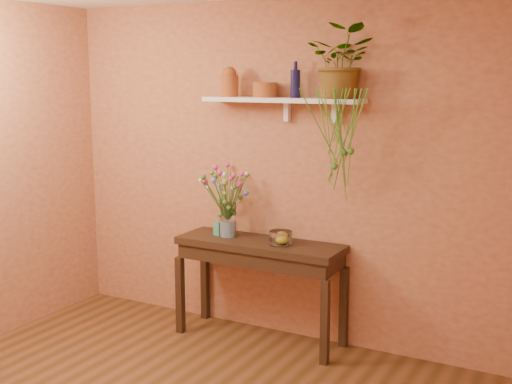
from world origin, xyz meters
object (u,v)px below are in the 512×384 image
at_px(glass_bowl, 281,238).
at_px(terracotta_jug, 230,82).
at_px(spider_plant, 342,62).
at_px(blue_bottle, 295,83).
at_px(sideboard, 260,255).
at_px(bouquet, 226,187).
at_px(glass_vase, 228,222).

bearing_deg(glass_bowl, terracotta_jug, 168.77).
bearing_deg(spider_plant, blue_bottle, 176.63).
xyz_separation_m(terracotta_jug, glass_bowl, (0.51, -0.10, -1.19)).
relative_size(terracotta_jug, glass_bowl, 1.34).
relative_size(sideboard, glass_bowl, 7.61).
bearing_deg(bouquet, blue_bottle, 14.56).
bearing_deg(sideboard, glass_vase, 178.47).
bearing_deg(terracotta_jug, sideboard, -14.02).
distance_m(blue_bottle, spider_plant, 0.42).
xyz_separation_m(sideboard, glass_bowl, (0.19, -0.02, 0.17)).
distance_m(glass_vase, bouquet, 0.29).
relative_size(terracotta_jug, bouquet, 0.52).
bearing_deg(sideboard, blue_bottle, 28.97).
xyz_separation_m(blue_bottle, spider_plant, (0.39, -0.02, 0.15)).
distance_m(sideboard, blue_bottle, 1.38).
bearing_deg(bouquet, sideboard, 1.84).
xyz_separation_m(glass_vase, glass_bowl, (0.49, -0.03, -0.07)).
distance_m(spider_plant, glass_bowl, 1.41).
bearing_deg(spider_plant, terracotta_jug, -178.26).
relative_size(sideboard, spider_plant, 2.54).
xyz_separation_m(spider_plant, glass_vase, (-0.92, -0.10, -1.27)).
height_order(sideboard, blue_bottle, blue_bottle).
bearing_deg(glass_vase, blue_bottle, 12.94).
distance_m(terracotta_jug, spider_plant, 0.95).
relative_size(blue_bottle, glass_bowl, 1.54).
distance_m(sideboard, glass_bowl, 0.26).
distance_m(sideboard, glass_vase, 0.38).
relative_size(sideboard, glass_vase, 4.90).
relative_size(spider_plant, glass_vase, 1.93).
bearing_deg(glass_vase, terracotta_jug, 105.34).
bearing_deg(glass_bowl, blue_bottle, 75.13).
xyz_separation_m(blue_bottle, bouquet, (-0.54, -0.14, -0.82)).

